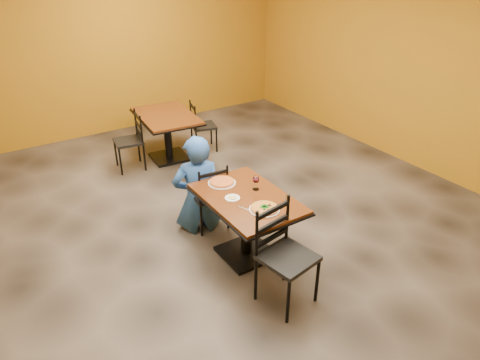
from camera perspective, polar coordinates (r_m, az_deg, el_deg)
floor at (r=5.39m, az=-2.14°, el=-6.84°), size 7.00×8.00×0.01m
wall_back at (r=8.27m, az=-17.41°, el=15.90°), size 7.00×0.01×3.00m
wall_right at (r=7.06m, az=23.41°, el=12.95°), size 0.01×8.00×3.00m
table_main at (r=4.73m, az=0.88°, el=-4.23°), size 0.83×1.23×0.75m
table_second at (r=7.10m, az=-9.45°, el=6.89°), size 0.94×1.31×0.75m
chair_main_near at (r=4.19m, az=6.22°, el=-10.06°), size 0.53×0.53×1.02m
chair_main_far at (r=5.32m, az=-4.14°, el=-1.92°), size 0.42×0.42×0.86m
chair_second_left at (r=6.93m, az=-14.30°, el=4.84°), size 0.45×0.45×0.89m
chair_second_right at (r=7.41m, az=-4.75°, el=6.98°), size 0.46×0.46×0.84m
diner at (r=5.23m, az=-5.59°, el=-0.36°), size 0.69×0.56×1.20m
plate_main at (r=4.41m, az=3.19°, el=-3.83°), size 0.31×0.31×0.01m
pizza_main at (r=4.40m, az=3.19°, el=-3.65°), size 0.28×0.28×0.02m
plate_far at (r=4.89m, az=-2.37°, el=-0.37°), size 0.31×0.31×0.01m
pizza_far at (r=4.88m, az=-2.37°, el=-0.21°), size 0.28×0.28×0.02m
side_plate at (r=4.60m, az=-0.99°, el=-2.35°), size 0.16×0.16×0.01m
dip at (r=4.59m, az=-0.99°, el=-2.25°), size 0.09×0.09×0.01m
wine_glass at (r=4.72m, az=2.08°, el=-0.28°), size 0.08×0.08×0.18m
fork at (r=4.41m, az=0.79°, el=-3.81°), size 0.08×0.18×0.00m
knife at (r=4.59m, az=5.92°, el=-2.62°), size 0.14×0.17×0.00m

